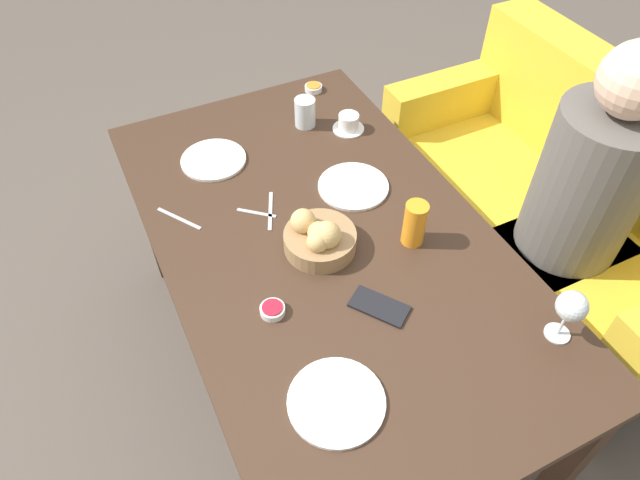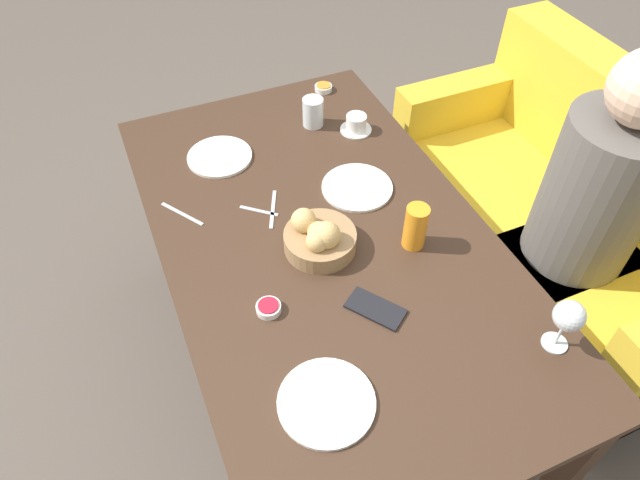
{
  "view_description": "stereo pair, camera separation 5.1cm",
  "coord_description": "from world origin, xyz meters",
  "px_view_note": "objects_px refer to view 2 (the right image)",
  "views": [
    {
      "loc": [
        1.0,
        -0.5,
        1.95
      ],
      "look_at": [
        0.03,
        -0.03,
        0.77
      ],
      "focal_mm": 32.0,
      "sensor_mm": 36.0,
      "label": 1
    },
    {
      "loc": [
        1.02,
        -0.46,
        1.95
      ],
      "look_at": [
        0.03,
        -0.03,
        0.77
      ],
      "focal_mm": 32.0,
      "sensor_mm": 36.0,
      "label": 2
    }
  ],
  "objects_px": {
    "water_tumbler": "(313,112)",
    "couch": "(562,224)",
    "bread_basket": "(319,237)",
    "seated_person": "(579,232)",
    "juice_glass": "(415,227)",
    "wine_glass": "(569,317)",
    "plate_near_right": "(326,402)",
    "plate_near_left": "(220,157)",
    "jam_bowl_berry": "(269,308)",
    "knife_silver": "(182,214)",
    "jam_bowl_honey": "(323,88)",
    "cell_phone": "(375,309)",
    "plate_far_center": "(357,187)",
    "spoon_coffee": "(259,211)",
    "coffee_cup": "(356,124)",
    "fork_silver": "(273,209)"
  },
  "relations": [
    {
      "from": "bread_basket",
      "to": "seated_person",
      "type": "bearing_deg",
      "value": 84.45
    },
    {
      "from": "seated_person",
      "to": "plate_near_right",
      "type": "bearing_deg",
      "value": -72.64
    },
    {
      "from": "fork_silver",
      "to": "knife_silver",
      "type": "relative_size",
      "value": 1.08
    },
    {
      "from": "knife_silver",
      "to": "water_tumbler",
      "type": "bearing_deg",
      "value": 116.01
    },
    {
      "from": "plate_near_right",
      "to": "water_tumbler",
      "type": "bearing_deg",
      "value": 158.91
    },
    {
      "from": "water_tumbler",
      "to": "couch",
      "type": "bearing_deg",
      "value": 62.84
    },
    {
      "from": "knife_silver",
      "to": "wine_glass",
      "type": "bearing_deg",
      "value": 42.26
    },
    {
      "from": "juice_glass",
      "to": "jam_bowl_honey",
      "type": "xyz_separation_m",
      "value": [
        -0.82,
        0.08,
        -0.06
      ]
    },
    {
      "from": "bread_basket",
      "to": "wine_glass",
      "type": "xyz_separation_m",
      "value": [
        0.52,
        0.41,
        0.07
      ]
    },
    {
      "from": "wine_glass",
      "to": "coffee_cup",
      "type": "distance_m",
      "value": 0.98
    },
    {
      "from": "plate_near_left",
      "to": "fork_silver",
      "type": "relative_size",
      "value": 1.39
    },
    {
      "from": "cell_phone",
      "to": "coffee_cup",
      "type": "bearing_deg",
      "value": 158.16
    },
    {
      "from": "bread_basket",
      "to": "juice_glass",
      "type": "distance_m",
      "value": 0.27
    },
    {
      "from": "plate_near_left",
      "to": "jam_bowl_honey",
      "type": "xyz_separation_m",
      "value": [
        -0.23,
        0.48,
        0.01
      ]
    },
    {
      "from": "couch",
      "to": "wine_glass",
      "type": "xyz_separation_m",
      "value": [
        0.61,
        -0.69,
        0.55
      ]
    },
    {
      "from": "fork_silver",
      "to": "seated_person",
      "type": "bearing_deg",
      "value": 73.94
    },
    {
      "from": "seated_person",
      "to": "plate_near_right",
      "type": "xyz_separation_m",
      "value": [
        0.35,
        -1.12,
        0.24
      ]
    },
    {
      "from": "plate_near_left",
      "to": "wine_glass",
      "type": "relative_size",
      "value": 1.37
    },
    {
      "from": "plate_near_right",
      "to": "water_tumbler",
      "type": "relative_size",
      "value": 2.21
    },
    {
      "from": "bread_basket",
      "to": "coffee_cup",
      "type": "bearing_deg",
      "value": 143.76
    },
    {
      "from": "jam_bowl_berry",
      "to": "spoon_coffee",
      "type": "xyz_separation_m",
      "value": [
        -0.36,
        0.1,
        -0.01
      ]
    },
    {
      "from": "wine_glass",
      "to": "bread_basket",
      "type": "bearing_deg",
      "value": -141.72
    },
    {
      "from": "seated_person",
      "to": "plate_far_center",
      "type": "xyz_separation_m",
      "value": [
        -0.28,
        -0.74,
        0.24
      ]
    },
    {
      "from": "bread_basket",
      "to": "plate_near_left",
      "type": "xyz_separation_m",
      "value": [
        -0.5,
        -0.14,
        -0.04
      ]
    },
    {
      "from": "cell_phone",
      "to": "plate_near_left",
      "type": "bearing_deg",
      "value": -165.48
    },
    {
      "from": "wine_glass",
      "to": "plate_near_left",
      "type": "bearing_deg",
      "value": -151.49
    },
    {
      "from": "bread_basket",
      "to": "water_tumbler",
      "type": "distance_m",
      "value": 0.59
    },
    {
      "from": "bread_basket",
      "to": "cell_phone",
      "type": "relative_size",
      "value": 1.24
    },
    {
      "from": "plate_near_right",
      "to": "jam_bowl_berry",
      "type": "bearing_deg",
      "value": -173.53
    },
    {
      "from": "couch",
      "to": "cell_phone",
      "type": "xyz_separation_m",
      "value": [
        0.35,
        -1.05,
        0.44
      ]
    },
    {
      "from": "plate_far_center",
      "to": "wine_glass",
      "type": "height_order",
      "value": "wine_glass"
    },
    {
      "from": "couch",
      "to": "spoon_coffee",
      "type": "xyz_separation_m",
      "value": [
        -0.12,
        -1.21,
        0.44
      ]
    },
    {
      "from": "plate_near_right",
      "to": "wine_glass",
      "type": "relative_size",
      "value": 1.45
    },
    {
      "from": "juice_glass",
      "to": "water_tumbler",
      "type": "xyz_separation_m",
      "value": [
        -0.64,
        -0.04,
        -0.02
      ]
    },
    {
      "from": "plate_far_center",
      "to": "spoon_coffee",
      "type": "relative_size",
      "value": 2.22
    },
    {
      "from": "jam_bowl_honey",
      "to": "knife_silver",
      "type": "distance_m",
      "value": 0.79
    },
    {
      "from": "plate_near_left",
      "to": "juice_glass",
      "type": "xyz_separation_m",
      "value": [
        0.59,
        0.4,
        0.06
      ]
    },
    {
      "from": "couch",
      "to": "coffee_cup",
      "type": "distance_m",
      "value": 0.97
    },
    {
      "from": "juice_glass",
      "to": "wine_glass",
      "type": "distance_m",
      "value": 0.46
    },
    {
      "from": "wine_glass",
      "to": "jam_bowl_berry",
      "type": "xyz_separation_m",
      "value": [
        -0.37,
        -0.61,
        -0.1
      ]
    },
    {
      "from": "wine_glass",
      "to": "plate_near_right",
      "type": "bearing_deg",
      "value": -97.5
    },
    {
      "from": "jam_bowl_berry",
      "to": "plate_far_center",
      "type": "bearing_deg",
      "value": 128.8
    },
    {
      "from": "knife_silver",
      "to": "spoon_coffee",
      "type": "xyz_separation_m",
      "value": [
        0.08,
        0.22,
        0.0
      ]
    },
    {
      "from": "plate_near_left",
      "to": "jam_bowl_berry",
      "type": "bearing_deg",
      "value": -5.25
    },
    {
      "from": "seated_person",
      "to": "knife_silver",
      "type": "bearing_deg",
      "value": -106.64
    },
    {
      "from": "wine_glass",
      "to": "spoon_coffee",
      "type": "distance_m",
      "value": 0.9
    },
    {
      "from": "plate_near_left",
      "to": "juice_glass",
      "type": "relative_size",
      "value": 1.56
    },
    {
      "from": "couch",
      "to": "coffee_cup",
      "type": "height_order",
      "value": "couch"
    },
    {
      "from": "bread_basket",
      "to": "wine_glass",
      "type": "relative_size",
      "value": 1.31
    },
    {
      "from": "jam_bowl_berry",
      "to": "knife_silver",
      "type": "bearing_deg",
      "value": -164.57
    }
  ]
}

